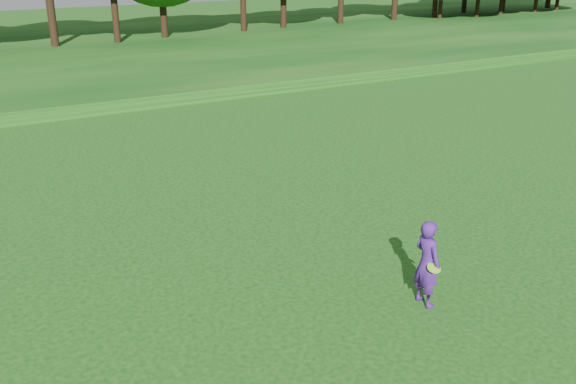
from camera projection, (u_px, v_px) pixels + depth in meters
ground at (239, 374)px, 11.12m from camera, size 140.00×140.00×0.00m
berm at (1, 61)px, 38.71m from camera, size 130.00×30.00×0.60m
walking_path at (42, 117)px, 27.40m from camera, size 130.00×1.60×0.04m
woman at (427, 263)px, 12.94m from camera, size 0.45×0.72×1.86m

